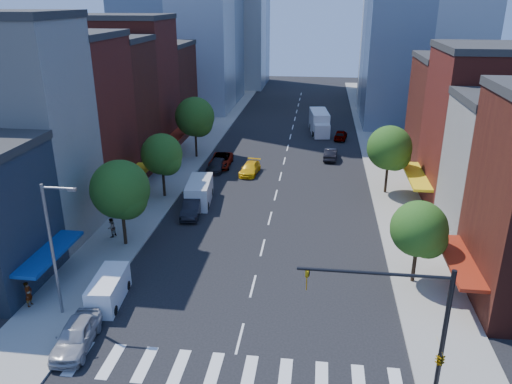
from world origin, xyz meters
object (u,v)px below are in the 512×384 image
cargo_van_far (199,192)px  traffic_car_far (341,135)px  parked_car_third (221,160)px  pedestrian_near (28,294)px  traffic_car_oncoming (331,154)px  parked_car_rear (217,165)px  box_truck (319,123)px  parked_car_second (192,208)px  pedestrian_far (111,228)px  cargo_van_near (108,290)px  parked_car_front (76,335)px  taxi (250,169)px

cargo_van_far → traffic_car_far: 30.46m
parked_car_third → pedestrian_near: 32.19m
cargo_van_far → traffic_car_oncoming: 21.31m
parked_car_rear → traffic_car_far: 22.23m
box_truck → parked_car_second: bearing=-116.5°
traffic_car_oncoming → traffic_car_far: (1.58, 9.94, -0.02)m
pedestrian_far → parked_car_third: bearing=-175.4°
traffic_car_far → cargo_van_near: bearing=76.8°
parked_car_third → parked_car_rear: 1.70m
parked_car_third → pedestrian_far: bearing=-106.4°
parked_car_front → box_truck: size_ratio=0.57×
traffic_car_oncoming → pedestrian_near: (-20.34, -36.02, 0.31)m
parked_car_second → parked_car_third: (-0.13, 15.10, -0.01)m
parked_car_third → pedestrian_far: 21.51m
parked_car_second → parked_car_rear: parked_car_second is taller
cargo_van_near → cargo_van_far: (2.00, 18.13, 0.22)m
parked_car_third → traffic_car_oncoming: (13.47, 4.58, -0.02)m
cargo_van_near → taxi: cargo_van_near is taller
cargo_van_near → pedestrian_far: size_ratio=2.72×
cargo_van_far → taxi: cargo_van_far is taller
parked_car_third → pedestrian_far: size_ratio=3.19×
parked_car_front → traffic_car_far: parked_car_front is taller
cargo_van_near → cargo_van_far: 18.24m
box_truck → pedestrian_far: (-17.38, -38.79, -0.55)m
traffic_car_oncoming → pedestrian_near: 41.36m
cargo_van_near → box_truck: size_ratio=0.55×
parked_car_front → parked_car_rear: 33.24m
parked_car_front → traffic_car_oncoming: bearing=62.9°
traffic_car_far → traffic_car_oncoming: bearing=88.4°
parked_car_front → parked_car_third: size_ratio=0.88×
cargo_van_near → taxi: 28.32m
parked_car_third → cargo_van_far: 12.06m
traffic_car_far → pedestrian_near: 50.92m
parked_car_front → taxi: 32.94m
parked_car_front → box_truck: 54.65m
parked_car_rear → cargo_van_far: (0.31, -10.36, 0.50)m
cargo_van_far → parked_car_third: bearing=84.9°
box_truck → cargo_van_far: bearing=-118.3°
parked_car_rear → cargo_van_near: (-1.69, -28.49, 0.28)m
cargo_van_far → box_truck: size_ratio=0.68×
parked_car_front → box_truck: (13.74, 52.89, 0.74)m
parked_car_front → cargo_van_far: (2.02, 22.84, 0.35)m
traffic_car_oncoming → box_truck: bearing=-79.1°
cargo_van_near → parked_car_rear: bearing=81.5°
taxi → pedestrian_far: size_ratio=2.70×
parked_car_second → parked_car_front: bearing=-101.0°
pedestrian_far → cargo_van_far: bearing=166.6°
traffic_car_far → parked_car_second: bearing=70.7°
traffic_car_oncoming → cargo_van_near: bearing=70.3°
parked_car_second → pedestrian_near: bearing=-118.5°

